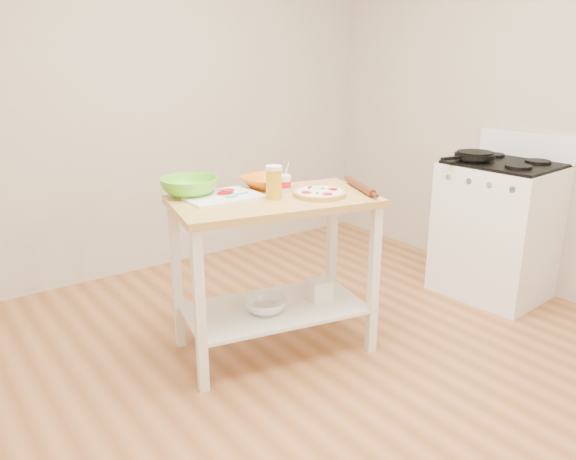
{
  "coord_description": "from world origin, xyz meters",
  "views": [
    {
      "loc": [
        -1.65,
        -1.77,
        1.65
      ],
      "look_at": [
        0.04,
        0.54,
        0.73
      ],
      "focal_mm": 35.0,
      "sensor_mm": 36.0,
      "label": 1
    }
  ],
  "objects_px": {
    "spatula": "(236,195)",
    "orange_bowl": "(265,182)",
    "gas_stove": "(497,229)",
    "rolling_pin": "(360,186)",
    "beer_pint": "(274,182)",
    "yogurt_tub": "(284,184)",
    "green_bowl": "(189,187)",
    "knife": "(198,192)",
    "shelf_bin": "(319,289)",
    "shelf_glass_bowl": "(265,305)",
    "skillet": "(474,156)",
    "pizza": "(320,193)",
    "cutting_board": "(221,196)",
    "prep_island": "(274,243)"
  },
  "relations": [
    {
      "from": "spatula",
      "to": "orange_bowl",
      "type": "xyz_separation_m",
      "value": [
        0.26,
        0.1,
        0.02
      ]
    },
    {
      "from": "gas_stove",
      "to": "rolling_pin",
      "type": "xyz_separation_m",
      "value": [
        -1.21,
        0.11,
        0.45
      ]
    },
    {
      "from": "spatula",
      "to": "beer_pint",
      "type": "relative_size",
      "value": 0.86
    },
    {
      "from": "gas_stove",
      "to": "yogurt_tub",
      "type": "height_order",
      "value": "gas_stove"
    },
    {
      "from": "green_bowl",
      "to": "knife",
      "type": "bearing_deg",
      "value": -17.42
    },
    {
      "from": "shelf_bin",
      "to": "shelf_glass_bowl",
      "type": "bearing_deg",
      "value": 171.54
    },
    {
      "from": "knife",
      "to": "green_bowl",
      "type": "distance_m",
      "value": 0.06
    },
    {
      "from": "orange_bowl",
      "to": "spatula",
      "type": "bearing_deg",
      "value": -158.17
    },
    {
      "from": "yogurt_tub",
      "to": "shelf_bin",
      "type": "xyz_separation_m",
      "value": [
        0.16,
        -0.13,
        -0.63
      ]
    },
    {
      "from": "gas_stove",
      "to": "knife",
      "type": "distance_m",
      "value": 2.11
    },
    {
      "from": "skillet",
      "to": "beer_pint",
      "type": "distance_m",
      "value": 1.57
    },
    {
      "from": "gas_stove",
      "to": "pizza",
      "type": "xyz_separation_m",
      "value": [
        -1.47,
        0.15,
        0.44
      ]
    },
    {
      "from": "beer_pint",
      "to": "yogurt_tub",
      "type": "relative_size",
      "value": 1.01
    },
    {
      "from": "gas_stove",
      "to": "green_bowl",
      "type": "relative_size",
      "value": 3.6
    },
    {
      "from": "orange_bowl",
      "to": "shelf_glass_bowl",
      "type": "height_order",
      "value": "orange_bowl"
    },
    {
      "from": "orange_bowl",
      "to": "knife",
      "type": "bearing_deg",
      "value": 169.33
    },
    {
      "from": "beer_pint",
      "to": "shelf_glass_bowl",
      "type": "xyz_separation_m",
      "value": [
        -0.07,
        -0.0,
        -0.69
      ]
    },
    {
      "from": "spatula",
      "to": "green_bowl",
      "type": "xyz_separation_m",
      "value": [
        -0.17,
        0.19,
        0.03
      ]
    },
    {
      "from": "pizza",
      "to": "green_bowl",
      "type": "bearing_deg",
      "value": 143.01
    },
    {
      "from": "yogurt_tub",
      "to": "orange_bowl",
      "type": "bearing_deg",
      "value": 95.29
    },
    {
      "from": "cutting_board",
      "to": "orange_bowl",
      "type": "xyz_separation_m",
      "value": [
        0.32,
        0.04,
        0.03
      ]
    },
    {
      "from": "gas_stove",
      "to": "shelf_bin",
      "type": "distance_m",
      "value": 1.45
    },
    {
      "from": "pizza",
      "to": "prep_island",
      "type": "bearing_deg",
      "value": 152.55
    },
    {
      "from": "skillet",
      "to": "green_bowl",
      "type": "distance_m",
      "value": 1.95
    },
    {
      "from": "gas_stove",
      "to": "orange_bowl",
      "type": "relative_size",
      "value": 4.14
    },
    {
      "from": "pizza",
      "to": "spatula",
      "type": "height_order",
      "value": "pizza"
    },
    {
      "from": "pizza",
      "to": "green_bowl",
      "type": "height_order",
      "value": "green_bowl"
    },
    {
      "from": "prep_island",
      "to": "gas_stove",
      "type": "height_order",
      "value": "gas_stove"
    },
    {
      "from": "skillet",
      "to": "knife",
      "type": "height_order",
      "value": "skillet"
    },
    {
      "from": "spatula",
      "to": "green_bowl",
      "type": "relative_size",
      "value": 0.49
    },
    {
      "from": "skillet",
      "to": "shelf_glass_bowl",
      "type": "relative_size",
      "value": 1.79
    },
    {
      "from": "yogurt_tub",
      "to": "rolling_pin",
      "type": "bearing_deg",
      "value": -29.3
    },
    {
      "from": "knife",
      "to": "rolling_pin",
      "type": "bearing_deg",
      "value": -13.45
    },
    {
      "from": "gas_stove",
      "to": "spatula",
      "type": "relative_size",
      "value": 7.37
    },
    {
      "from": "skillet",
      "to": "shelf_glass_bowl",
      "type": "distance_m",
      "value": 1.78
    },
    {
      "from": "spatula",
      "to": "knife",
      "type": "xyz_separation_m",
      "value": [
        -0.13,
        0.18,
        0.0
      ]
    },
    {
      "from": "shelf_glass_bowl",
      "to": "green_bowl",
      "type": "bearing_deg",
      "value": 128.84
    },
    {
      "from": "beer_pint",
      "to": "shelf_bin",
      "type": "bearing_deg",
      "value": -11.41
    },
    {
      "from": "gas_stove",
      "to": "beer_pint",
      "type": "relative_size",
      "value": 6.31
    },
    {
      "from": "knife",
      "to": "orange_bowl",
      "type": "height_order",
      "value": "orange_bowl"
    },
    {
      "from": "spatula",
      "to": "shelf_bin",
      "type": "xyz_separation_m",
      "value": [
        0.44,
        -0.19,
        -0.59
      ]
    },
    {
      "from": "skillet",
      "to": "green_bowl",
      "type": "relative_size",
      "value": 1.37
    },
    {
      "from": "gas_stove",
      "to": "cutting_board",
      "type": "relative_size",
      "value": 2.68
    },
    {
      "from": "gas_stove",
      "to": "pizza",
      "type": "height_order",
      "value": "gas_stove"
    },
    {
      "from": "prep_island",
      "to": "yogurt_tub",
      "type": "bearing_deg",
      "value": 29.11
    },
    {
      "from": "pizza",
      "to": "shelf_glass_bowl",
      "type": "relative_size",
      "value": 1.22
    },
    {
      "from": "spatula",
      "to": "rolling_pin",
      "type": "bearing_deg",
      "value": -21.35
    },
    {
      "from": "shelf_glass_bowl",
      "to": "shelf_bin",
      "type": "height_order",
      "value": "shelf_bin"
    },
    {
      "from": "shelf_glass_bowl",
      "to": "shelf_bin",
      "type": "relative_size",
      "value": 1.92
    },
    {
      "from": "pizza",
      "to": "beer_pint",
      "type": "distance_m",
      "value": 0.26
    }
  ]
}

